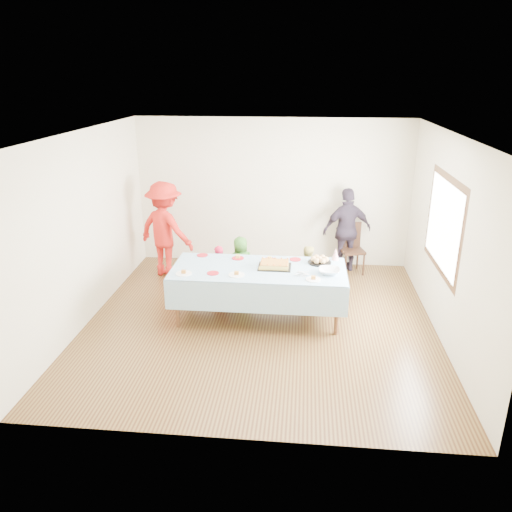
{
  "coord_description": "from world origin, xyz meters",
  "views": [
    {
      "loc": [
        0.59,
        -6.49,
        3.43
      ],
      "look_at": [
        -0.09,
        0.3,
        0.91
      ],
      "focal_mm": 35.0,
      "sensor_mm": 36.0,
      "label": 1
    }
  ],
  "objects": [
    {
      "name": "dining_chair",
      "position": [
        1.46,
        2.16,
        0.5
      ],
      "size": [
        0.47,
        0.47,
        0.9
      ],
      "rotation": [
        0.0,
        0.0,
        0.24
      ],
      "color": "black",
      "rests_on": "ground"
    },
    {
      "name": "room_walls",
      "position": [
        0.05,
        0.0,
        1.77
      ],
      "size": [
        5.04,
        5.04,
        2.72
      ],
      "color": "beige",
      "rests_on": "ground"
    },
    {
      "name": "adult_right",
      "position": [
        1.37,
        2.2,
        0.77
      ],
      "size": [
        0.97,
        0.63,
        1.53
      ],
      "primitive_type": "imported",
      "rotation": [
        0.0,
        0.0,
        3.45
      ],
      "color": "#322837",
      "rests_on": "ground"
    },
    {
      "name": "plate_red_far_a",
      "position": [
        -0.95,
        0.6,
        0.79
      ],
      "size": [
        0.17,
        0.17,
        0.01
      ],
      "primitive_type": "cylinder",
      "color": "#B80D1C",
      "rests_on": "party_table"
    },
    {
      "name": "plate_red_far_c",
      "position": [
        0.1,
        0.5,
        0.79
      ],
      "size": [
        0.2,
        0.2,
        0.01
      ],
      "primitive_type": "cylinder",
      "color": "#B80D1C",
      "rests_on": "party_table"
    },
    {
      "name": "party_hat",
      "position": [
        1.08,
        0.62,
        0.87
      ],
      "size": [
        0.11,
        0.11,
        0.18
      ],
      "primitive_type": "cone",
      "color": "white",
      "rests_on": "party_table"
    },
    {
      "name": "rolls_tray",
      "position": [
        0.84,
        0.46,
        0.82
      ],
      "size": [
        0.35,
        0.35,
        0.1
      ],
      "color": "black",
      "rests_on": "party_table"
    },
    {
      "name": "fork_pile",
      "position": [
        0.59,
        -0.05,
        0.81
      ],
      "size": [
        0.24,
        0.18,
        0.07
      ],
      "primitive_type": null,
      "color": "white",
      "rests_on": "party_table"
    },
    {
      "name": "ground",
      "position": [
        0.0,
        0.0,
        0.0
      ],
      "size": [
        5.0,
        5.0,
        0.0
      ],
      "primitive_type": "plane",
      "color": "#412412",
      "rests_on": "ground"
    },
    {
      "name": "toddler_mid",
      "position": [
        -0.42,
        1.11,
        0.46
      ],
      "size": [
        0.53,
        0.46,
        0.93
      ],
      "primitive_type": "imported",
      "rotation": [
        0.0,
        0.0,
        3.57
      ],
      "color": "#346E24",
      "rests_on": "ground"
    },
    {
      "name": "adult_left",
      "position": [
        -1.82,
        1.66,
        0.85
      ],
      "size": [
        1.26,
        1.02,
        1.69
      ],
      "primitive_type": "imported",
      "rotation": [
        0.0,
        0.0,
        2.72
      ],
      "color": "red",
      "rests_on": "ground"
    },
    {
      "name": "party_table",
      "position": [
        -0.03,
        0.16,
        0.72
      ],
      "size": [
        2.5,
        1.1,
        0.78
      ],
      "color": "#532E1C",
      "rests_on": "ground"
    },
    {
      "name": "birthday_cake",
      "position": [
        0.19,
        0.22,
        0.82
      ],
      "size": [
        0.47,
        0.36,
        0.08
      ],
      "color": "black",
      "rests_on": "party_table"
    },
    {
      "name": "toddler_left",
      "position": [
        -0.75,
        0.9,
        0.42
      ],
      "size": [
        0.32,
        0.21,
        0.85
      ],
      "primitive_type": "imported",
      "rotation": [
        0.0,
        0.0,
        3.18
      ],
      "color": "red",
      "rests_on": "ground"
    },
    {
      "name": "plate_white_left",
      "position": [
        -1.06,
        -0.16,
        0.79
      ],
      "size": [
        0.23,
        0.23,
        0.01
      ],
      "primitive_type": "cylinder",
      "color": "white",
      "rests_on": "party_table"
    },
    {
      "name": "punch_bowl",
      "position": [
        0.97,
        0.05,
        0.82
      ],
      "size": [
        0.3,
        0.3,
        0.07
      ],
      "primitive_type": "imported",
      "color": "silver",
      "rests_on": "party_table"
    },
    {
      "name": "plate_red_far_b",
      "position": [
        -0.39,
        0.53,
        0.79
      ],
      "size": [
        0.19,
        0.19,
        0.01
      ],
      "primitive_type": "cylinder",
      "color": "#B80D1C",
      "rests_on": "party_table"
    },
    {
      "name": "plate_red_far_d",
      "position": [
        0.48,
        0.56,
        0.79
      ],
      "size": [
        0.17,
        0.17,
        0.01
      ],
      "primitive_type": "cylinder",
      "color": "#B80D1C",
      "rests_on": "party_table"
    },
    {
      "name": "plate_white_right",
      "position": [
        0.75,
        -0.19,
        0.79
      ],
      "size": [
        0.21,
        0.21,
        0.01
      ],
      "primitive_type": "cylinder",
      "color": "white",
      "rests_on": "party_table"
    },
    {
      "name": "plate_white_mid",
      "position": [
        -0.32,
        -0.13,
        0.79
      ],
      "size": [
        0.23,
        0.23,
        0.01
      ],
      "primitive_type": "cylinder",
      "color": "white",
      "rests_on": "party_table"
    },
    {
      "name": "plate_red_near",
      "position": [
        -0.66,
        -0.1,
        0.79
      ],
      "size": [
        0.17,
        0.17,
        0.01
      ],
      "primitive_type": "cylinder",
      "color": "#B80D1C",
      "rests_on": "party_table"
    },
    {
      "name": "toddler_right",
      "position": [
        0.66,
        0.9,
        0.44
      ],
      "size": [
        0.48,
        0.4,
        0.89
      ],
      "primitive_type": "imported",
      "rotation": [
        0.0,
        0.0,
        3.29
      ],
      "color": "#D4C263",
      "rests_on": "ground"
    }
  ]
}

